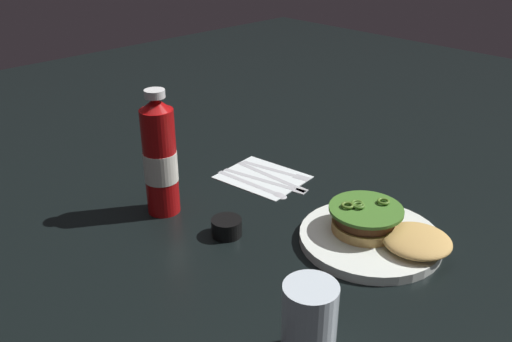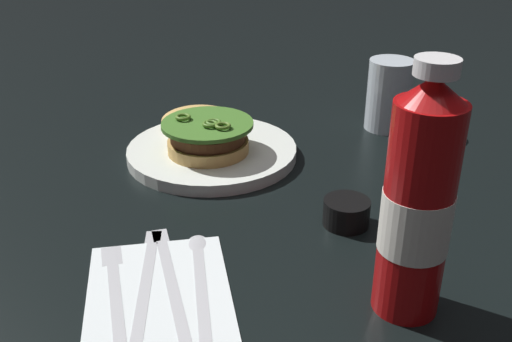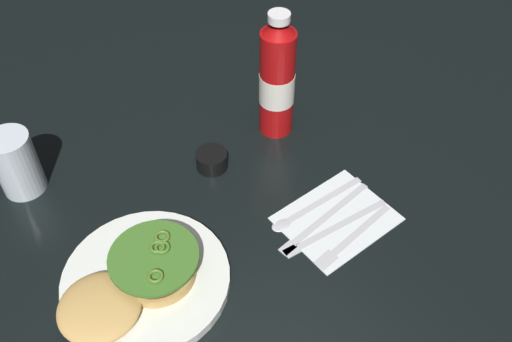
{
  "view_description": "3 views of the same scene",
  "coord_description": "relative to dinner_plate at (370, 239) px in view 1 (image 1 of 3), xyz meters",
  "views": [
    {
      "loc": [
        0.57,
        -0.71,
        0.55
      ],
      "look_at": [
        -0.12,
        -0.04,
        0.08
      ],
      "focal_mm": 38.66,
      "sensor_mm": 36.0,
      "label": 1
    },
    {
      "loc": [
        -0.69,
        -0.02,
        0.38
      ],
      "look_at": [
        -0.08,
        -0.04,
        0.07
      ],
      "focal_mm": 41.32,
      "sensor_mm": 36.0,
      "label": 2
    },
    {
      "loc": [
        0.21,
        0.51,
        0.75
      ],
      "look_at": [
        -0.11,
        -0.04,
        0.07
      ],
      "focal_mm": 40.19,
      "sensor_mm": 36.0,
      "label": 3
    }
  ],
  "objects": [
    {
      "name": "butter_knife",
      "position": [
        -0.29,
        0.04,
        -0.0
      ],
      "size": [
        0.21,
        0.06,
        0.0
      ],
      "color": "silver",
      "rests_on": "napkin"
    },
    {
      "name": "napkin",
      "position": [
        -0.32,
        0.05,
        -0.01
      ],
      "size": [
        0.2,
        0.17,
        0.0
      ],
      "primitive_type": "cube",
      "rotation": [
        0.0,
        0.0,
        0.13
      ],
      "color": "white",
      "rests_on": "ground_plane"
    },
    {
      "name": "spoon_utensil",
      "position": [
        -0.29,
        0.01,
        -0.0
      ],
      "size": [
        0.19,
        0.04,
        0.0
      ],
      "color": "silver",
      "rests_on": "napkin"
    },
    {
      "name": "dinner_plate",
      "position": [
        0.0,
        0.0,
        0.0
      ],
      "size": [
        0.25,
        0.25,
        0.02
      ],
      "primitive_type": "cylinder",
      "color": "white",
      "rests_on": "ground_plane"
    },
    {
      "name": "ground_plane",
      "position": [
        -0.12,
        -0.02,
        -0.01
      ],
      "size": [
        3.0,
        3.0,
        0.0
      ],
      "primitive_type": "plane",
      "color": "black"
    },
    {
      "name": "steak_knife",
      "position": [
        -0.3,
        0.06,
        -0.0
      ],
      "size": [
        0.2,
        0.02,
        0.0
      ],
      "color": "silver",
      "rests_on": "napkin"
    },
    {
      "name": "condiment_cup",
      "position": [
        -0.2,
        -0.17,
        0.01
      ],
      "size": [
        0.06,
        0.06,
        0.03
      ],
      "primitive_type": "cylinder",
      "color": "black",
      "rests_on": "ground_plane"
    },
    {
      "name": "water_glass",
      "position": [
        0.1,
        -0.29,
        0.05
      ],
      "size": [
        0.07,
        0.07,
        0.12
      ],
      "primitive_type": "cylinder",
      "color": "silver",
      "rests_on": "ground_plane"
    },
    {
      "name": "fork_utensil",
      "position": [
        -0.31,
        0.09,
        -0.0
      ],
      "size": [
        0.17,
        0.06,
        0.0
      ],
      "color": "silver",
      "rests_on": "napkin"
    },
    {
      "name": "ketchup_bottle",
      "position": [
        -0.35,
        -0.2,
        0.11
      ],
      "size": [
        0.06,
        0.06,
        0.25
      ],
      "color": "#AC0D0E",
      "rests_on": "ground_plane"
    },
    {
      "name": "burger_sandwich",
      "position": [
        0.02,
        0.01,
        0.03
      ],
      "size": [
        0.22,
        0.14,
        0.05
      ],
      "color": "tan",
      "rests_on": "dinner_plate"
    }
  ]
}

